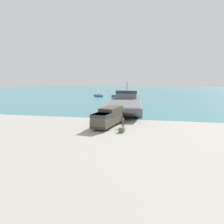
{
  "coord_description": "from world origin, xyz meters",
  "views": [
    {
      "loc": [
        8.02,
        -35.63,
        7.64
      ],
      "look_at": [
        -0.27,
        2.77,
        1.65
      ],
      "focal_mm": 35.0,
      "sensor_mm": 36.0,
      "label": 1
    }
  ],
  "objects_px": {
    "landing_craft": "(125,102)",
    "soldier_on_ramp": "(123,122)",
    "cargo_crate": "(122,130)",
    "moored_boat_a": "(98,95)",
    "military_truck": "(108,117)",
    "moored_boat_b": "(121,95)"
  },
  "relations": [
    {
      "from": "landing_craft",
      "to": "soldier_on_ramp",
      "type": "bearing_deg",
      "value": -87.86
    },
    {
      "from": "soldier_on_ramp",
      "to": "cargo_crate",
      "type": "bearing_deg",
      "value": -5.5
    },
    {
      "from": "landing_craft",
      "to": "soldier_on_ramp",
      "type": "height_order",
      "value": "landing_craft"
    },
    {
      "from": "soldier_on_ramp",
      "to": "cargo_crate",
      "type": "height_order",
      "value": "soldier_on_ramp"
    },
    {
      "from": "moored_boat_a",
      "to": "soldier_on_ramp",
      "type": "bearing_deg",
      "value": 83.24
    },
    {
      "from": "cargo_crate",
      "to": "military_truck",
      "type": "bearing_deg",
      "value": 129.54
    },
    {
      "from": "moored_boat_b",
      "to": "moored_boat_a",
      "type": "bearing_deg",
      "value": 34.72
    },
    {
      "from": "military_truck",
      "to": "moored_boat_b",
      "type": "relative_size",
      "value": 1.12
    },
    {
      "from": "cargo_crate",
      "to": "soldier_on_ramp",
      "type": "bearing_deg",
      "value": 96.47
    },
    {
      "from": "moored_boat_a",
      "to": "military_truck",
      "type": "bearing_deg",
      "value": 81.25
    },
    {
      "from": "military_truck",
      "to": "cargo_crate",
      "type": "distance_m",
      "value": 4.67
    },
    {
      "from": "moored_boat_a",
      "to": "landing_craft",
      "type": "bearing_deg",
      "value": 90.62
    },
    {
      "from": "moored_boat_a",
      "to": "cargo_crate",
      "type": "relative_size",
      "value": 9.45
    },
    {
      "from": "soldier_on_ramp",
      "to": "moored_boat_a",
      "type": "bearing_deg",
      "value": -172.74
    },
    {
      "from": "military_truck",
      "to": "moored_boat_a",
      "type": "xyz_separation_m",
      "value": [
        -18.6,
        59.91,
        -1.13
      ]
    },
    {
      "from": "soldier_on_ramp",
      "to": "moored_boat_a",
      "type": "distance_m",
      "value": 64.25
    },
    {
      "from": "moored_boat_a",
      "to": "moored_boat_b",
      "type": "bearing_deg",
      "value": 136.71
    },
    {
      "from": "soldier_on_ramp",
      "to": "cargo_crate",
      "type": "relative_size",
      "value": 1.92
    },
    {
      "from": "landing_craft",
      "to": "moored_boat_a",
      "type": "bearing_deg",
      "value": 110.97
    },
    {
      "from": "military_truck",
      "to": "soldier_on_ramp",
      "type": "relative_size",
      "value": 5.1
    },
    {
      "from": "cargo_crate",
      "to": "landing_craft",
      "type": "bearing_deg",
      "value": 97.66
    },
    {
      "from": "landing_craft",
      "to": "soldier_on_ramp",
      "type": "relative_size",
      "value": 20.38
    }
  ]
}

